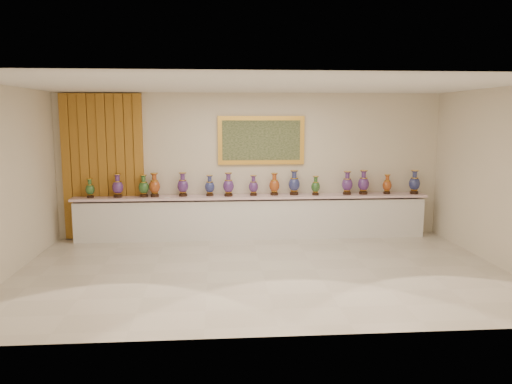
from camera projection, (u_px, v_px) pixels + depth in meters
ground at (262, 271)px, 8.21m from camera, size 8.00×8.00×0.00m
room at (129, 163)px, 10.19m from camera, size 8.00×8.00×8.00m
counter at (252, 217)px, 10.38m from camera, size 7.28×0.48×0.90m
vase_0 at (90, 189)px, 9.99m from camera, size 0.22×0.22×0.39m
vase_1 at (118, 187)px, 10.04m from camera, size 0.24×0.24×0.48m
vase_2 at (144, 187)px, 10.09m from camera, size 0.26×0.26×0.45m
vase_3 at (155, 186)px, 10.12m from camera, size 0.28×0.28×0.49m
vase_4 at (183, 186)px, 10.19m from camera, size 0.24×0.24×0.49m
vase_5 at (210, 187)px, 10.23m from camera, size 0.21×0.21×0.43m
vase_6 at (228, 186)px, 10.19m from camera, size 0.28×0.28×0.48m
vase_7 at (253, 186)px, 10.28m from camera, size 0.25×0.25×0.42m
vase_8 at (274, 185)px, 10.33m from camera, size 0.24×0.24×0.46m
vase_9 at (294, 184)px, 10.36m from camera, size 0.29×0.29×0.51m
vase_10 at (316, 187)px, 10.34m from camera, size 0.23×0.23×0.40m
vase_11 at (347, 184)px, 10.42m from camera, size 0.29×0.29×0.49m
vase_12 at (363, 183)px, 10.46m from camera, size 0.28×0.28×0.50m
vase_13 at (387, 185)px, 10.52m from camera, size 0.21×0.21×0.41m
vase_14 at (414, 183)px, 10.51m from camera, size 0.25×0.25×0.50m
label_card at (167, 197)px, 10.04m from camera, size 0.10×0.06×0.00m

